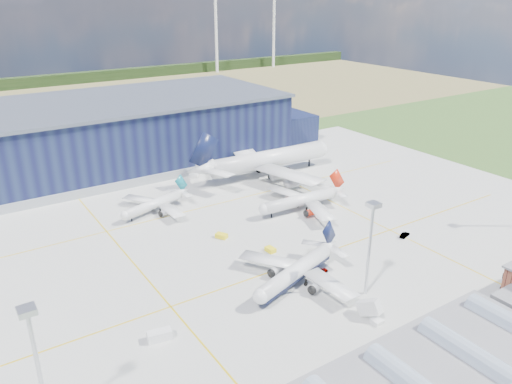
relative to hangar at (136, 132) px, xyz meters
name	(u,v)px	position (x,y,z in m)	size (l,w,h in m)	color
ground	(258,253)	(-2.81, -94.80, -11.62)	(600.00, 600.00, 0.00)	#325821
apron	(239,238)	(-2.81, -84.80, -11.59)	(220.00, 160.00, 0.08)	#ABABA5
farmland	(59,107)	(-2.81, 125.20, -11.62)	(600.00, 220.00, 0.01)	olive
treeline	(31,82)	(-2.81, 205.20, -7.62)	(600.00, 8.00, 8.00)	black
hangar	(136,132)	(0.00, 0.00, 0.00)	(145.00, 62.00, 26.10)	#101438
light_mast_west	(35,350)	(-62.81, -124.80, 3.82)	(2.60, 2.60, 23.00)	silver
light_mast_center	(371,234)	(7.19, -124.80, 3.82)	(2.60, 2.60, 23.00)	silver
airliner_navy	(296,264)	(-4.04, -112.72, -6.09)	(33.91, 33.17, 11.06)	silver
airliner_red	(300,195)	(23.65, -78.97, -6.07)	(34.04, 33.30, 11.10)	silver
airliner_widebody	(269,150)	(34.60, -46.00, -1.62)	(61.32, 59.99, 20.00)	silver
airliner_regional	(153,200)	(-15.88, -54.80, -7.07)	(27.89, 27.28, 9.09)	silver
gse_tug_a	(221,236)	(-6.72, -81.89, -10.94)	(1.99, 3.26, 1.36)	yellow
gse_tug_b	(270,250)	(0.27, -96.20, -10.98)	(1.95, 2.92, 1.26)	yellow
gse_van_a	(160,336)	(-39.35, -114.06, -10.55)	(2.12, 4.86, 2.12)	silver
gse_cart_b	(194,176)	(9.26, -32.80, -10.91)	(2.17, 3.26, 1.41)	silver
airstair	(369,311)	(1.11, -131.82, -10.01)	(2.00, 5.01, 3.20)	silver
car_a	(321,271)	(4.66, -112.18, -11.01)	(1.43, 3.56, 1.21)	#99999E
car_b	(405,235)	(37.40, -110.13, -10.96)	(1.40, 4.01, 1.32)	#99999E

